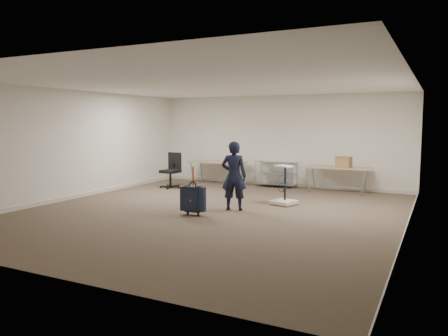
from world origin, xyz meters
The scene contains 10 objects.
ground centered at (0.00, 0.00, 0.00)m, with size 9.00×9.00×0.00m, color #4E3E2F.
room_shell centered at (0.00, 1.38, 0.05)m, with size 8.00×9.00×9.00m.
folding_table_left centered at (-1.90, 3.95, 0.68)m, with size 1.80×0.75×0.73m.
folding_table_right centered at (1.90, 3.95, 0.68)m, with size 1.80×0.75×0.73m.
wire_shelf centered at (0.00, 4.20, 0.44)m, with size 1.22×0.47×0.80m.
person centered at (0.35, 0.42, 0.78)m, with size 0.57×0.37×1.56m, color black.
suitcase centered at (-0.19, -0.47, 0.35)m, with size 0.40×0.26×1.04m.
office_chair centered at (-2.78, 2.63, 0.32)m, with size 0.64×0.64×1.06m.
equipment_cart centered at (1.15, 1.55, 0.25)m, with size 0.63×0.63×0.95m.
cardboard_box centered at (2.09, 3.89, 0.88)m, with size 0.39×0.29×0.29m, color brown.
Camera 1 is at (4.48, -8.36, 1.97)m, focal length 35.00 mm.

